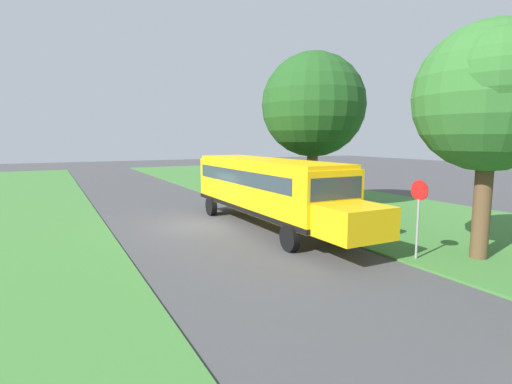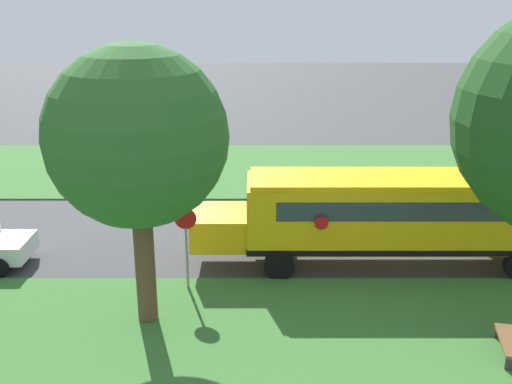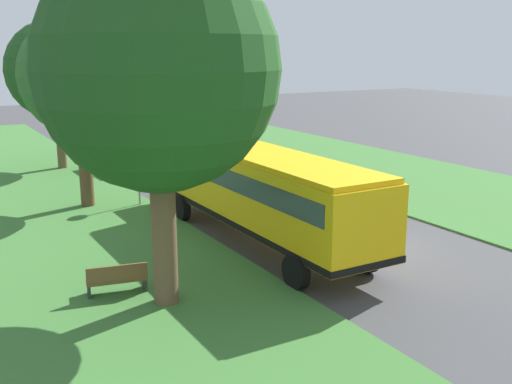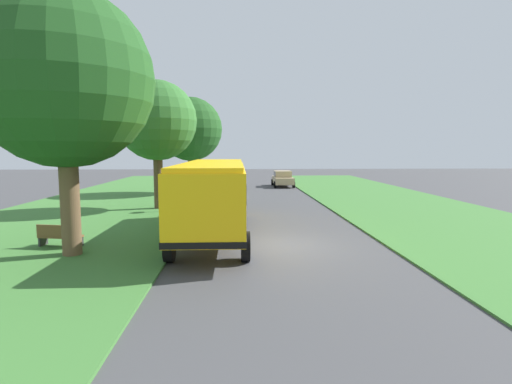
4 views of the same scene
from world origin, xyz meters
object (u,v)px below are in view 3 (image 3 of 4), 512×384
school_bus (262,188)px  car_tan_middle (164,130)px  park_bench (117,279)px  oak_tree_beside_bus (158,69)px  oak_tree_far_end (58,71)px  stop_sign (138,166)px  oak_tree_roadside_mid (82,74)px  car_white_nearest (122,154)px

school_bus → car_tan_middle: school_bus is taller
park_bench → oak_tree_beside_bus: bearing=-54.1°
oak_tree_far_end → stop_sign: bearing=-85.3°
oak_tree_roadside_mid → park_bench: 11.22m
school_bus → park_bench: 6.16m
car_white_nearest → stop_sign: size_ratio=1.61×
oak_tree_far_end → school_bus: bearing=-80.7°
oak_tree_far_end → stop_sign: size_ratio=2.92×
stop_sign → park_bench: (-3.73, -8.78, -1.26)m
car_tan_middle → stop_sign: 17.57m
oak_tree_beside_bus → stop_sign: (2.82, 10.03, -4.28)m
oak_tree_roadside_mid → oak_tree_far_end: (0.99, 8.86, -0.19)m
car_tan_middle → car_white_nearest: bearing=-124.9°
oak_tree_beside_bus → park_bench: bearing=125.9°
oak_tree_roadside_mid → oak_tree_far_end: 8.92m
car_tan_middle → oak_tree_beside_bus: 28.35m
oak_tree_roadside_mid → park_bench: bearing=-101.0°
oak_tree_beside_bus → oak_tree_far_end: size_ratio=1.12×
oak_tree_roadside_mid → stop_sign: oak_tree_roadside_mid is taller
car_white_nearest → oak_tree_roadside_mid: oak_tree_roadside_mid is taller
school_bus → oak_tree_beside_bus: bearing=-146.1°
oak_tree_far_end → park_bench: bearing=-98.8°
car_white_nearest → car_tan_middle: 9.78m
oak_tree_roadside_mid → park_bench: size_ratio=4.71×
school_bus → oak_tree_beside_bus: 7.05m
school_bus → car_tan_middle: size_ratio=2.82×
school_bus → oak_tree_roadside_mid: size_ratio=1.58×
oak_tree_roadside_mid → oak_tree_far_end: oak_tree_far_end is taller
stop_sign → school_bus: bearing=-74.2°
oak_tree_far_end → park_bench: size_ratio=4.80×
stop_sign → oak_tree_far_end: bearing=94.7°
oak_tree_beside_bus → car_tan_middle: bearing=68.5°
park_bench → oak_tree_far_end: bearing=81.2°
oak_tree_roadside_mid → car_tan_middle: bearing=58.2°
car_white_nearest → car_tan_middle: size_ratio=1.00×
park_bench → car_white_nearest: bearing=71.7°
oak_tree_beside_bus → oak_tree_roadside_mid: 11.17m
oak_tree_beside_bus → oak_tree_far_end: 20.08m
car_tan_middle → park_bench: size_ratio=2.64×
school_bus → oak_tree_beside_bus: oak_tree_beside_bus is taller
oak_tree_beside_bus → stop_sign: bearing=74.3°
park_bench → school_bus: bearing=19.0°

